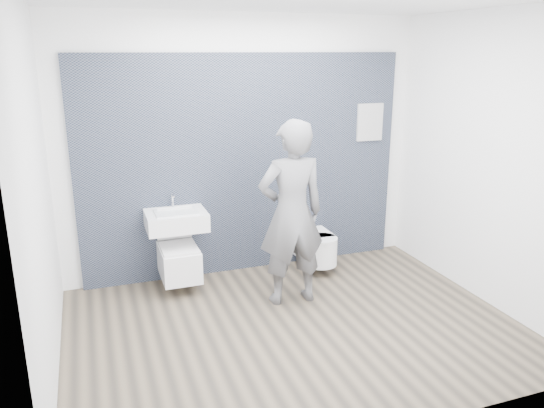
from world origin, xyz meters
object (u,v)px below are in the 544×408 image
object	(u,v)px
toilet_square	(179,260)
toilet_rounded	(317,247)
visitor	(291,214)
washbasin	(176,220)

from	to	relation	value
toilet_square	toilet_rounded	xyz separation A→B (m)	(1.57, -0.03, -0.05)
visitor	washbasin	bearing A→B (deg)	-34.17
toilet_rounded	visitor	distance (m)	1.06
washbasin	toilet_rounded	bearing A→B (deg)	-2.65
toilet_square	visitor	xyz separation A→B (m)	(1.00, -0.65, 0.59)
toilet_rounded	visitor	xyz separation A→B (m)	(-0.57, -0.63, 0.64)
toilet_square	washbasin	bearing A→B (deg)	90.00
washbasin	toilet_square	distance (m)	0.43
washbasin	toilet_square	size ratio (longest dim) A/B	0.83
toilet_rounded	visitor	size ratio (longest dim) A/B	0.33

